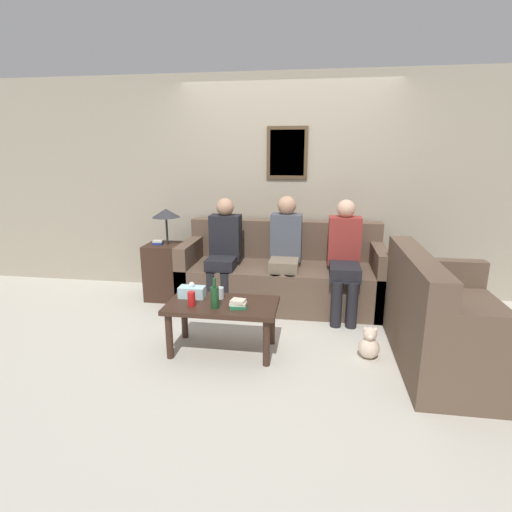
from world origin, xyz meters
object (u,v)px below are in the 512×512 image
person_middle (285,248)px  person_right (344,254)px  wine_bottle (215,297)px  drinking_glass (220,293)px  couch_side (449,326)px  teddy_bear (369,345)px  person_left (224,248)px  coffee_table (222,311)px  couch_main (282,276)px

person_middle → person_right: size_ratio=1.02×
wine_bottle → drinking_glass: size_ratio=2.56×
couch_side → person_right: person_right is taller
wine_bottle → person_middle: size_ratio=0.21×
teddy_bear → person_left: bearing=145.8°
couch_side → coffee_table: size_ratio=1.53×
couch_main → person_right: size_ratio=1.84×
coffee_table → drinking_glass: 0.17m
coffee_table → drinking_glass: (-0.05, 0.11, 0.12)m
person_left → teddy_bear: bearing=-34.2°
person_left → coffee_table: bearing=-77.9°
couch_main → person_right: (0.67, -0.22, 0.34)m
coffee_table → teddy_bear: size_ratio=3.40×
drinking_glass → couch_side: bearing=-1.4°
couch_main → wine_bottle: couch_main is taller
coffee_table → wine_bottle: size_ratio=3.66×
couch_main → couch_side: same height
couch_side → person_right: 1.29m
wine_bottle → drinking_glass: 0.23m
coffee_table → couch_main: bearing=71.7°
coffee_table → person_middle: size_ratio=0.77×
couch_main → couch_side: bearing=-38.7°
couch_side → coffee_table: couch_side is taller
drinking_glass → person_middle: 1.14m
wine_bottle → person_left: size_ratio=0.21×
wine_bottle → person_left: bearing=99.3°
coffee_table → person_middle: (0.45, 1.12, 0.31)m
wine_bottle → teddy_bear: bearing=7.3°
person_left → person_right: (1.32, -0.05, -0.00)m
couch_side → person_left: bearing=64.5°
person_right → teddy_bear: bearing=-79.5°
person_left → person_right: person_right is taller
couch_main → couch_side: 1.88m
drinking_glass → person_middle: size_ratio=0.08×
coffee_table → wine_bottle: 0.20m
person_left → person_middle: person_middle is taller
couch_main → person_middle: person_middle is taller
couch_side → teddy_bear: (-0.62, -0.01, -0.21)m
person_right → couch_main: bearing=161.6°
drinking_glass → person_right: person_right is taller
drinking_glass → couch_main: bearing=67.8°
wine_bottle → person_right: person_right is taller
wine_bottle → person_middle: bearing=68.3°
couch_main → drinking_glass: 1.23m
person_middle → drinking_glass: bearing=-116.5°
person_right → person_middle: bearing=171.1°
coffee_table → person_left: (-0.23, 1.07, 0.29)m
coffee_table → teddy_bear: (1.26, 0.06, -0.25)m
coffee_table → person_left: bearing=102.1°
couch_side → teddy_bear: bearing=91.0°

